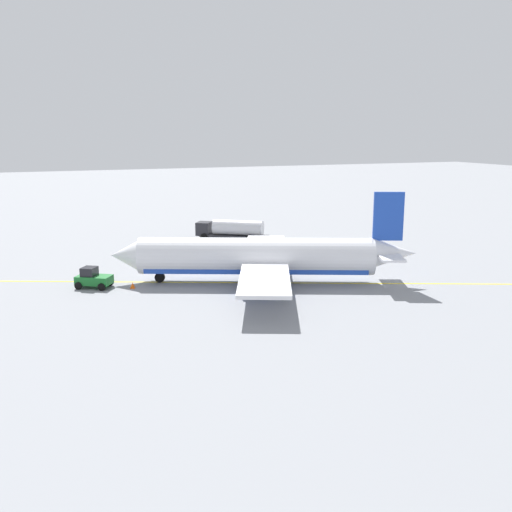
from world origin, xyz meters
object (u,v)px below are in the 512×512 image
(refueling_worker, at_px, (246,245))
(safety_cone_wingtip, at_px, (161,265))
(fuel_tanker, at_px, (232,229))
(pushback_tug, at_px, (93,278))
(safety_cone_nose, at_px, (133,285))
(airplane, at_px, (260,258))

(refueling_worker, distance_m, safety_cone_wingtip, 14.42)
(fuel_tanker, height_order, pushback_tug, fuel_tanker)
(pushback_tug, xyz_separation_m, safety_cone_nose, (-3.80, 1.85, -0.69))
(safety_cone_nose, distance_m, safety_cone_wingtip, 9.78)
(airplane, relative_size, fuel_tanker, 3.06)
(fuel_tanker, distance_m, pushback_tug, 30.51)
(airplane, distance_m, pushback_tug, 17.93)
(pushback_tug, relative_size, safety_cone_nose, 6.45)
(refueling_worker, bearing_deg, airplane, 74.13)
(fuel_tanker, bearing_deg, refueling_worker, 84.20)
(fuel_tanker, bearing_deg, safety_cone_wingtip, 44.04)
(safety_cone_wingtip, bearing_deg, safety_cone_nose, 59.77)
(pushback_tug, distance_m, safety_cone_nose, 4.28)
(fuel_tanker, relative_size, safety_cone_wingtip, 17.70)
(refueling_worker, bearing_deg, safety_cone_nose, 37.63)
(fuel_tanker, height_order, refueling_worker, fuel_tanker)
(airplane, distance_m, refueling_worker, 17.81)
(fuel_tanker, xyz_separation_m, safety_cone_nose, (19.02, 22.09, -1.41))
(fuel_tanker, bearing_deg, safety_cone_nose, 49.26)
(pushback_tug, bearing_deg, safety_cone_nose, 154.02)
(airplane, distance_m, safety_cone_wingtip, 14.43)
(pushback_tug, height_order, safety_cone_wingtip, pushback_tug)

